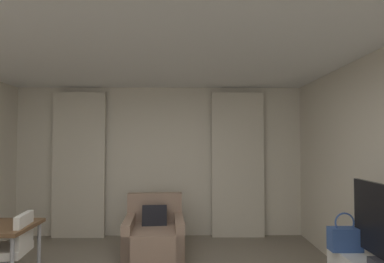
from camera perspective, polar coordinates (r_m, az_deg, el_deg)
The scene contains 7 objects.
wall_window at distance 5.55m, azimuth -6.03°, elevation -5.39°, with size 5.12×0.06×2.60m.
ceiling at distance 2.73m, azimuth -12.44°, elevation 19.55°, with size 5.12×6.12×0.06m, color white.
curtain_left_panel at distance 5.72m, azimuth -20.08°, elevation -5.68°, with size 0.90×0.06×2.50m.
curtain_right_panel at distance 5.46m, azimuth 8.43°, elevation -5.96°, with size 0.90×0.06×2.50m.
armchair at distance 4.73m, azimuth -6.95°, elevation -18.58°, with size 0.89×0.93×0.85m.
desk_chair at distance 3.98m, azimuth -30.45°, elevation -19.83°, with size 0.48×0.48×0.88m.
handbag_primary at distance 3.52m, azimuth 26.28°, elevation -17.17°, with size 0.30×0.14×0.37m.
Camera 1 is at (0.53, -2.48, 1.63)m, focal length 29.02 mm.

